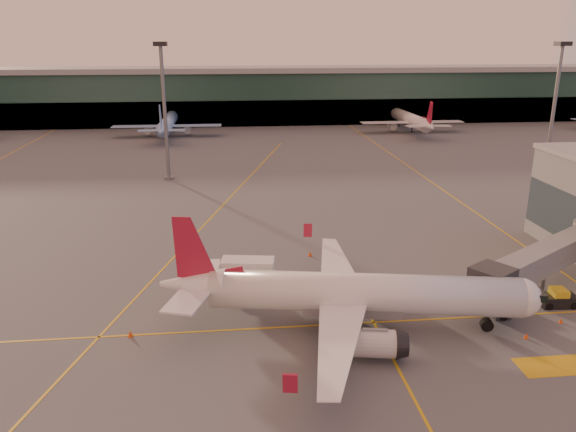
{
  "coord_description": "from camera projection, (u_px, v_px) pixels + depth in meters",
  "views": [
    {
      "loc": [
        -8.42,
        -42.17,
        26.02
      ],
      "look_at": [
        -1.25,
        23.98,
        5.0
      ],
      "focal_mm": 35.0,
      "sensor_mm": 36.0,
      "label": 1
    }
  ],
  "objects": [
    {
      "name": "main_airplane",
      "position": [
        350.0,
        294.0,
        51.91
      ],
      "size": [
        35.13,
        31.87,
        10.65
      ],
      "rotation": [
        0.0,
        0.0,
        -0.18
      ],
      "color": "white",
      "rests_on": "ground"
    },
    {
      "name": "ground",
      "position": [
        332.0,
        353.0,
        48.68
      ],
      "size": [
        600.0,
        600.0,
        0.0
      ],
      "primitive_type": "plane",
      "color": "#4C4F54",
      "rests_on": "ground"
    },
    {
      "name": "cone_tail",
      "position": [
        130.0,
        334.0,
        51.3
      ],
      "size": [
        0.48,
        0.48,
        0.61
      ],
      "color": "#E0470B",
      "rests_on": "ground"
    },
    {
      "name": "taxi_markings",
      "position": [
        237.0,
        209.0,
        90.1
      ],
      "size": [
        100.12,
        173.0,
        0.01
      ],
      "color": "gold",
      "rests_on": "ground"
    },
    {
      "name": "terminal",
      "position": [
        252.0,
        95.0,
        180.46
      ],
      "size": [
        400.0,
        20.0,
        17.6
      ],
      "color": "#19382D",
      "rests_on": "ground"
    },
    {
      "name": "mast_east_near",
      "position": [
        555.0,
        99.0,
        108.63
      ],
      "size": [
        2.4,
        2.4,
        25.6
      ],
      "color": "slate",
      "rests_on": "ground"
    },
    {
      "name": "catering_truck",
      "position": [
        249.0,
        276.0,
        58.61
      ],
      "size": [
        5.76,
        3.24,
        4.23
      ],
      "rotation": [
        0.0,
        0.0,
        -0.16
      ],
      "color": "#B72E1A",
      "rests_on": "ground"
    },
    {
      "name": "gpu_cart",
      "position": [
        504.0,
        301.0,
        57.07
      ],
      "size": [
        2.15,
        1.38,
        1.21
      ],
      "rotation": [
        0.0,
        0.0,
        -0.07
      ],
      "color": "gold",
      "rests_on": "ground"
    },
    {
      "name": "cone_nose",
      "position": [
        561.0,
        321.0,
        53.81
      ],
      "size": [
        0.39,
        0.39,
        0.49
      ],
      "color": "#E0470B",
      "rests_on": "ground"
    },
    {
      "name": "cone_fwd",
      "position": [
        526.0,
        336.0,
        51.0
      ],
      "size": [
        0.43,
        0.43,
        0.55
      ],
      "color": "#E0470B",
      "rests_on": "ground"
    },
    {
      "name": "cone_wing_left",
      "position": [
        310.0,
        254.0,
        70.38
      ],
      "size": [
        0.5,
        0.5,
        0.64
      ],
      "color": "#E0470B",
      "rests_on": "ground"
    },
    {
      "name": "pushback_tug",
      "position": [
        558.0,
        299.0,
        57.1
      ],
      "size": [
        3.71,
        2.15,
        1.86
      ],
      "rotation": [
        0.0,
        0.0,
        -0.06
      ],
      "color": "black",
      "rests_on": "ground"
    },
    {
      "name": "distant_aircraft_row",
      "position": [
        294.0,
        134.0,
        161.66
      ],
      "size": [
        350.0,
        34.0,
        13.0
      ],
      "color": "#8AAFE7",
      "rests_on": "ground"
    },
    {
      "name": "jet_bridge",
      "position": [
        552.0,
        256.0,
        60.31
      ],
      "size": [
        22.46,
        16.25,
        5.45
      ],
      "color": "slate",
      "rests_on": "ground"
    },
    {
      "name": "mast_west_near",
      "position": [
        164.0,
        102.0,
        104.72
      ],
      "size": [
        2.4,
        2.4,
        25.6
      ],
      "color": "slate",
      "rests_on": "ground"
    }
  ]
}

